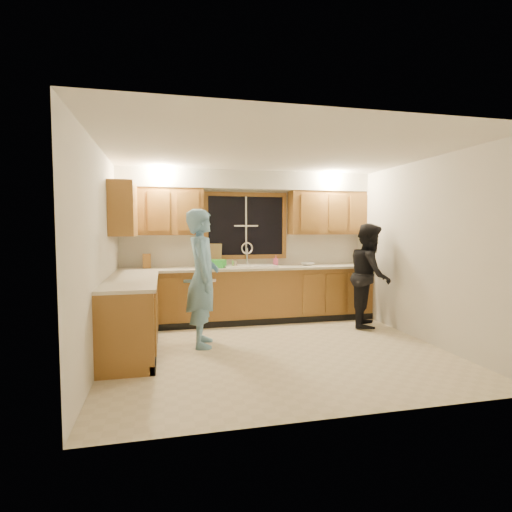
{
  "coord_description": "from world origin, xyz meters",
  "views": [
    {
      "loc": [
        -1.39,
        -4.84,
        1.56
      ],
      "look_at": [
        -0.11,
        0.65,
        1.17
      ],
      "focal_mm": 28.0,
      "sensor_mm": 36.0,
      "label": 1
    }
  ],
  "objects_px": {
    "man": "(203,278)",
    "sink": "(250,270)",
    "dishwasher": "(198,299)",
    "stove": "(127,327)",
    "soap_bottle": "(276,260)",
    "dish_crate": "(216,264)",
    "bowl": "(307,264)",
    "woman": "(370,275)",
    "knife_block": "(147,261)"
  },
  "relations": [
    {
      "from": "knife_block",
      "to": "dish_crate",
      "type": "height_order",
      "value": "knife_block"
    },
    {
      "from": "woman",
      "to": "dishwasher",
      "type": "bearing_deg",
      "value": 103.78
    },
    {
      "from": "dish_crate",
      "to": "stove",
      "type": "bearing_deg",
      "value": -124.47
    },
    {
      "from": "knife_block",
      "to": "soap_bottle",
      "type": "bearing_deg",
      "value": -2.25
    },
    {
      "from": "man",
      "to": "soap_bottle",
      "type": "relative_size",
      "value": 10.73
    },
    {
      "from": "man",
      "to": "sink",
      "type": "bearing_deg",
      "value": -31.8
    },
    {
      "from": "woman",
      "to": "dish_crate",
      "type": "relative_size",
      "value": 6.07
    },
    {
      "from": "soap_bottle",
      "to": "dishwasher",
      "type": "bearing_deg",
      "value": -171.9
    },
    {
      "from": "dish_crate",
      "to": "soap_bottle",
      "type": "xyz_separation_m",
      "value": [
        1.06,
        0.18,
        0.02
      ]
    },
    {
      "from": "dishwasher",
      "to": "soap_bottle",
      "type": "distance_m",
      "value": 1.49
    },
    {
      "from": "man",
      "to": "soap_bottle",
      "type": "height_order",
      "value": "man"
    },
    {
      "from": "man",
      "to": "dish_crate",
      "type": "xyz_separation_m",
      "value": [
        0.34,
        1.19,
        0.08
      ]
    },
    {
      "from": "dishwasher",
      "to": "soap_bottle",
      "type": "bearing_deg",
      "value": 8.1
    },
    {
      "from": "dish_crate",
      "to": "bowl",
      "type": "distance_m",
      "value": 1.57
    },
    {
      "from": "man",
      "to": "bowl",
      "type": "distance_m",
      "value": 2.25
    },
    {
      "from": "stove",
      "to": "man",
      "type": "height_order",
      "value": "man"
    },
    {
      "from": "man",
      "to": "soap_bottle",
      "type": "bearing_deg",
      "value": -40.54
    },
    {
      "from": "dishwasher",
      "to": "stove",
      "type": "relative_size",
      "value": 0.91
    },
    {
      "from": "woman",
      "to": "soap_bottle",
      "type": "xyz_separation_m",
      "value": [
        -1.3,
        0.91,
        0.19
      ]
    },
    {
      "from": "dishwasher",
      "to": "man",
      "type": "height_order",
      "value": "man"
    },
    {
      "from": "knife_block",
      "to": "dishwasher",
      "type": "bearing_deg",
      "value": -14.23
    },
    {
      "from": "woman",
      "to": "dish_crate",
      "type": "distance_m",
      "value": 2.47
    },
    {
      "from": "dishwasher",
      "to": "woman",
      "type": "distance_m",
      "value": 2.78
    },
    {
      "from": "stove",
      "to": "soap_bottle",
      "type": "distance_m",
      "value": 3.1
    },
    {
      "from": "bowl",
      "to": "sink",
      "type": "bearing_deg",
      "value": 179.42
    },
    {
      "from": "dishwasher",
      "to": "stove",
      "type": "bearing_deg",
      "value": -117.69
    },
    {
      "from": "dishwasher",
      "to": "bowl",
      "type": "xyz_separation_m",
      "value": [
        1.87,
        0.0,
        0.54
      ]
    },
    {
      "from": "stove",
      "to": "dish_crate",
      "type": "relative_size",
      "value": 3.34
    },
    {
      "from": "bowl",
      "to": "woman",
      "type": "bearing_deg",
      "value": -42.66
    },
    {
      "from": "man",
      "to": "dish_crate",
      "type": "relative_size",
      "value": 6.71
    },
    {
      "from": "woman",
      "to": "knife_block",
      "type": "xyz_separation_m",
      "value": [
        -3.45,
        0.87,
        0.22
      ]
    },
    {
      "from": "sink",
      "to": "dishwasher",
      "type": "bearing_deg",
      "value": -179.01
    },
    {
      "from": "stove",
      "to": "soap_bottle",
      "type": "height_order",
      "value": "soap_bottle"
    },
    {
      "from": "stove",
      "to": "woman",
      "type": "xyz_separation_m",
      "value": [
        3.6,
        1.09,
        0.37
      ]
    },
    {
      "from": "woman",
      "to": "dish_crate",
      "type": "xyz_separation_m",
      "value": [
        -2.35,
        0.73,
        0.17
      ]
    },
    {
      "from": "sink",
      "to": "knife_block",
      "type": "bearing_deg",
      "value": 175.09
    },
    {
      "from": "dishwasher",
      "to": "knife_block",
      "type": "relative_size",
      "value": 3.57
    },
    {
      "from": "dish_crate",
      "to": "woman",
      "type": "bearing_deg",
      "value": -17.17
    },
    {
      "from": "man",
      "to": "knife_block",
      "type": "height_order",
      "value": "man"
    },
    {
      "from": "sink",
      "to": "dishwasher",
      "type": "height_order",
      "value": "sink"
    },
    {
      "from": "knife_block",
      "to": "bowl",
      "type": "relative_size",
      "value": 1.1
    },
    {
      "from": "knife_block",
      "to": "bowl",
      "type": "height_order",
      "value": "knife_block"
    },
    {
      "from": "sink",
      "to": "dishwasher",
      "type": "relative_size",
      "value": 1.05
    },
    {
      "from": "dish_crate",
      "to": "bowl",
      "type": "xyz_separation_m",
      "value": [
        1.57,
        -0.0,
        -0.04
      ]
    },
    {
      "from": "sink",
      "to": "man",
      "type": "distance_m",
      "value": 1.5
    },
    {
      "from": "woman",
      "to": "dish_crate",
      "type": "height_order",
      "value": "woman"
    },
    {
      "from": "man",
      "to": "dish_crate",
      "type": "height_order",
      "value": "man"
    },
    {
      "from": "soap_bottle",
      "to": "bowl",
      "type": "distance_m",
      "value": 0.55
    },
    {
      "from": "sink",
      "to": "knife_block",
      "type": "height_order",
      "value": "sink"
    },
    {
      "from": "man",
      "to": "soap_bottle",
      "type": "xyz_separation_m",
      "value": [
        1.4,
        1.38,
        0.1
      ]
    }
  ]
}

